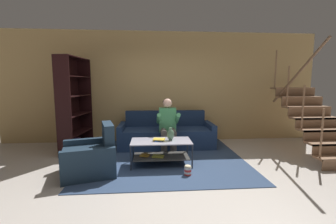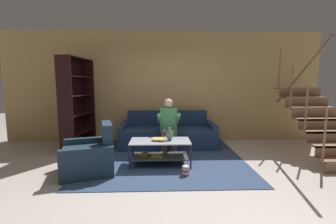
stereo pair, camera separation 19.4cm
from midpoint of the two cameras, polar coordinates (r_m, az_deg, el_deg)
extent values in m
plane|color=beige|center=(3.94, -1.35, -15.92)|extent=(16.80, 16.80, 0.00)
cube|color=tan|center=(6.08, -2.65, 6.30)|extent=(8.40, 0.12, 2.90)
cube|color=#8E6546|center=(5.41, 35.44, -6.44)|extent=(1.00, 0.27, 0.04)
cube|color=#8E6546|center=(5.58, 33.80, -3.77)|extent=(1.00, 0.27, 0.04)
cube|color=brown|center=(5.50, 34.56, -4.86)|extent=(1.00, 0.02, 0.21)
cube|color=#8E6546|center=(5.76, 32.27, -1.26)|extent=(1.00, 0.27, 0.04)
cube|color=brown|center=(5.67, 32.98, -2.28)|extent=(1.00, 0.02, 0.21)
cube|color=#8E6546|center=(5.96, 30.84, 1.09)|extent=(1.00, 0.27, 0.04)
cube|color=brown|center=(5.86, 31.50, 0.14)|extent=(1.00, 0.02, 0.21)
cube|color=#8E6546|center=(6.17, 29.50, 3.29)|extent=(1.00, 0.27, 0.04)
cube|color=brown|center=(6.07, 30.12, 2.40)|extent=(1.00, 0.02, 0.21)
cube|color=#8E6546|center=(6.39, 28.25, 5.33)|extent=(1.00, 0.27, 0.04)
cube|color=brown|center=(6.29, 28.83, 4.52)|extent=(1.00, 0.02, 0.21)
cylinder|color=#8E6546|center=(4.86, 33.54, -4.55)|extent=(0.04, 0.04, 0.90)
cylinder|color=#8E6546|center=(5.24, 30.19, 1.04)|extent=(0.04, 0.04, 0.90)
cylinder|color=#8E6546|center=(5.68, 27.32, 5.81)|extent=(0.04, 0.04, 0.90)
cylinder|color=#8E6546|center=(6.16, 24.84, 9.86)|extent=(0.04, 0.04, 0.90)
cylinder|color=brown|center=(5.45, 28.99, 8.24)|extent=(0.05, 1.68, 1.28)
cube|color=navy|center=(5.56, -1.43, -6.49)|extent=(2.03, 0.89, 0.46)
cube|color=#1A2A49|center=(5.83, -1.63, -1.58)|extent=(2.03, 0.18, 0.40)
cube|color=navy|center=(5.60, -12.61, -5.94)|extent=(0.13, 0.89, 0.58)
cube|color=navy|center=(5.71, 9.52, -5.62)|extent=(0.13, 0.89, 0.58)
cylinder|color=#544E48|center=(4.83, -2.16, -8.62)|extent=(0.14, 0.14, 0.46)
cylinder|color=#544E48|center=(4.85, 0.23, -8.57)|extent=(0.14, 0.14, 0.46)
cylinder|color=#544E48|center=(4.94, -2.26, -5.03)|extent=(0.14, 0.42, 0.14)
cylinder|color=#544E48|center=(4.95, 0.07, -5.00)|extent=(0.14, 0.42, 0.14)
cube|color=#479560|center=(5.11, -1.24, -1.99)|extent=(0.38, 0.22, 0.55)
cylinder|color=#479560|center=(4.91, -3.49, -1.72)|extent=(0.09, 0.49, 0.31)
cylinder|color=#479560|center=(4.94, 1.24, -1.67)|extent=(0.09, 0.49, 0.31)
sphere|color=beige|center=(5.06, -1.25, 2.24)|extent=(0.21, 0.21, 0.21)
ellipsoid|color=black|center=(5.08, -1.26, 2.55)|extent=(0.21, 0.21, 0.13)
cube|color=#BBB7C9|center=(4.30, -3.07, -7.38)|extent=(1.13, 0.57, 0.02)
cube|color=#3F3D39|center=(4.39, -3.05, -11.15)|extent=(1.04, 0.53, 0.02)
cylinder|color=#232933|center=(4.13, -10.81, -11.41)|extent=(0.03, 0.03, 0.47)
cylinder|color=#232933|center=(4.16, 4.83, -11.19)|extent=(0.03, 0.03, 0.47)
cylinder|color=#232933|center=(4.65, -10.06, -9.28)|extent=(0.03, 0.03, 0.47)
cylinder|color=#232933|center=(4.67, 3.75, -9.10)|extent=(0.03, 0.03, 0.47)
cube|color=orange|center=(4.41, -7.18, -10.84)|extent=(0.21, 0.19, 0.02)
cube|color=gold|center=(4.32, -3.84, -11.16)|extent=(0.24, 0.19, 0.02)
cube|color=navy|center=(4.93, -2.08, -11.01)|extent=(3.17, 3.23, 0.01)
cube|color=slate|center=(4.93, -2.08, -10.99)|extent=(1.75, 1.78, 0.00)
ellipsoid|color=#4C7155|center=(4.31, -0.66, -5.75)|extent=(0.14, 0.14, 0.22)
cylinder|color=#4C7155|center=(4.28, -0.66, -4.33)|extent=(0.06, 0.06, 0.05)
cube|color=blue|center=(4.28, -3.68, -7.18)|extent=(0.18, 0.16, 0.02)
cube|color=gold|center=(4.27, -3.60, -6.91)|extent=(0.25, 0.21, 0.02)
cube|color=black|center=(5.07, -26.10, 1.02)|extent=(0.34, 0.06, 2.13)
cube|color=black|center=(6.04, -21.16, 2.15)|extent=(0.34, 0.06, 2.13)
cube|color=black|center=(5.62, -24.86, 1.63)|extent=(0.16, 1.10, 2.13)
cube|color=black|center=(5.74, -22.88, -8.89)|extent=(0.47, 1.10, 0.02)
cube|color=black|center=(5.65, -23.09, -4.83)|extent=(0.47, 1.10, 0.02)
cube|color=black|center=(5.58, -23.31, -0.54)|extent=(0.47, 1.10, 0.02)
cube|color=black|center=(5.54, -23.53, 3.83)|extent=(0.47, 1.10, 0.02)
cube|color=black|center=(5.53, -23.75, 8.23)|extent=(0.47, 1.10, 0.02)
cube|color=black|center=(5.56, -23.98, 12.51)|extent=(0.47, 1.10, 0.02)
cube|color=teal|center=(5.28, -25.38, -9.06)|extent=(0.31, 0.07, 0.22)
cube|color=orange|center=(5.30, -25.14, -8.37)|extent=(0.30, 0.06, 0.33)
cube|color=#6B91A9|center=(5.32, -24.69, -8.19)|extent=(0.24, 0.06, 0.35)
cube|color=#389143|center=(5.37, -24.35, -8.23)|extent=(0.23, 0.08, 0.32)
cube|color=#6F90B3|center=(5.44, -24.36, -8.30)|extent=(0.30, 0.08, 0.27)
cube|color=#2B9052|center=(5.46, -23.82, -8.37)|extent=(0.23, 0.07, 0.24)
cube|color=#B7AD48|center=(5.52, -23.81, -8.14)|extent=(0.27, 0.09, 0.25)
cube|color=purple|center=(5.54, -23.41, -7.64)|extent=(0.24, 0.06, 0.32)
cube|color=red|center=(5.60, -23.41, -7.97)|extent=(0.28, 0.06, 0.24)
cube|color=#1E3143|center=(4.22, -20.76, -11.64)|extent=(0.97, 0.82, 0.43)
cube|color=#1E3143|center=(4.11, -16.31, -5.71)|extent=(0.32, 0.64, 0.43)
cube|color=#1E3143|center=(4.55, -20.75, -9.60)|extent=(0.83, 0.33, 0.53)
cube|color=#1E3143|center=(3.86, -20.84, -12.65)|extent=(0.83, 0.33, 0.53)
cylinder|color=red|center=(3.96, 3.58, -15.54)|extent=(0.12, 0.12, 0.04)
cylinder|color=white|center=(3.94, 3.58, -15.05)|extent=(0.12, 0.12, 0.04)
cylinder|color=red|center=(3.93, 3.59, -14.55)|extent=(0.12, 0.12, 0.04)
cylinder|color=white|center=(3.91, 3.59, -14.04)|extent=(0.12, 0.12, 0.04)
ellipsoid|color=beige|center=(3.90, 3.60, -13.59)|extent=(0.11, 0.11, 0.04)
camera|label=1|loc=(0.10, -91.21, -0.15)|focal=24.00mm
camera|label=2|loc=(0.10, 88.79, 0.15)|focal=24.00mm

